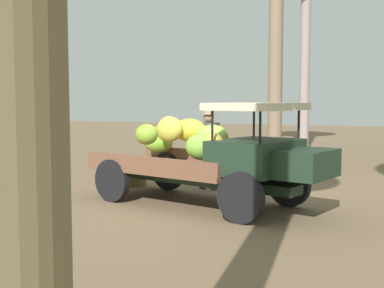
{
  "coord_description": "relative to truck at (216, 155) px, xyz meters",
  "views": [
    {
      "loc": [
        3.11,
        -8.87,
        1.89
      ],
      "look_at": [
        -0.37,
        -0.19,
        1.09
      ],
      "focal_mm": 48.45,
      "sensor_mm": 36.0,
      "label": 1
    }
  ],
  "objects": [
    {
      "name": "truck",
      "position": [
        0.0,
        0.0,
        0.0
      ],
      "size": [
        4.66,
        2.7,
        1.84
      ],
      "rotation": [
        0.0,
        0.0,
        -0.28
      ],
      "color": "#1D3021",
      "rests_on": "ground"
    },
    {
      "name": "wooden_crate",
      "position": [
        -2.42,
        1.36,
        -0.67
      ],
      "size": [
        0.53,
        0.59,
        0.49
      ],
      "primitive_type": "cube",
      "rotation": [
        0.0,
        0.0,
        1.14
      ],
      "color": "olive",
      "rests_on": "ground"
    },
    {
      "name": "ground_plane",
      "position": [
        -0.12,
        0.28,
        -0.91
      ],
      "size": [
        60.0,
        60.0,
        0.0
      ],
      "primitive_type": "plane",
      "color": "brown"
    },
    {
      "name": "farmer",
      "position": [
        -0.71,
        1.54,
        0.06
      ],
      "size": [
        0.53,
        0.47,
        1.7
      ],
      "rotation": [
        0.0,
        0.0,
        -1.65
      ],
      "color": "#3E4740",
      "rests_on": "ground"
    }
  ]
}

